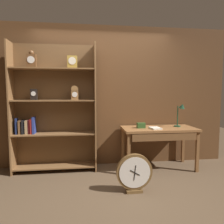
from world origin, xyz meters
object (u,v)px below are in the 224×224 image
at_px(desk_lamp, 181,112).
at_px(open_repair_manual, 155,128).
at_px(round_clock_large, 134,173).
at_px(workbench, 159,133).
at_px(toolbox_small, 141,125).
at_px(bookshelf, 53,109).

distance_m(desk_lamp, open_repair_manual, 0.60).
relative_size(desk_lamp, round_clock_large, 0.81).
bearing_deg(round_clock_large, workbench, 52.09).
bearing_deg(toolbox_small, round_clock_large, -110.43).
height_order(toolbox_small, round_clock_large, toolbox_small).
distance_m(bookshelf, desk_lamp, 2.27).
bearing_deg(bookshelf, toolbox_small, -4.99).
bearing_deg(bookshelf, open_repair_manual, -8.08).
height_order(bookshelf, open_repair_manual, bookshelf).
relative_size(workbench, desk_lamp, 2.97).
bearing_deg(desk_lamp, open_repair_manual, -164.78).
relative_size(desk_lamp, toolbox_small, 3.10).
bearing_deg(round_clock_large, open_repair_manual, 53.85).
relative_size(workbench, round_clock_large, 2.42).
xyz_separation_m(bookshelf, toolbox_small, (1.53, -0.13, -0.30)).
distance_m(workbench, toolbox_small, 0.35).
xyz_separation_m(workbench, toolbox_small, (-0.33, 0.03, 0.13)).
bearing_deg(bookshelf, workbench, -4.98).
distance_m(workbench, round_clock_large, 1.12).
bearing_deg(desk_lamp, bookshelf, 177.31).
height_order(toolbox_small, open_repair_manual, toolbox_small).
height_order(desk_lamp, toolbox_small, desk_lamp).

